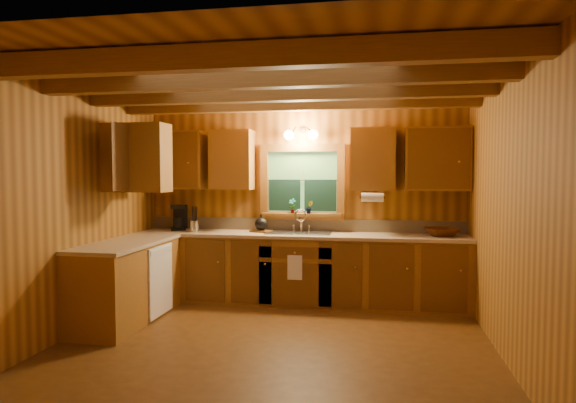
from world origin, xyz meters
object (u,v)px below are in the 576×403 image
(sink, at_px, (299,237))
(coffee_maker, at_px, (179,218))
(wicker_basket, at_px, (442,232))
(cutting_board, at_px, (261,231))

(sink, height_order, coffee_maker, coffee_maker)
(wicker_basket, bearing_deg, cutting_board, 179.32)
(sink, distance_m, cutting_board, 0.51)
(coffee_maker, relative_size, cutting_board, 1.32)
(coffee_maker, relative_size, wicker_basket, 0.83)
(sink, xyz_separation_m, coffee_maker, (-1.66, 0.09, 0.21))
(sink, relative_size, coffee_maker, 2.44)
(coffee_maker, bearing_deg, sink, -26.33)
(cutting_board, bearing_deg, sink, 16.17)
(coffee_maker, bearing_deg, cutting_board, -25.80)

